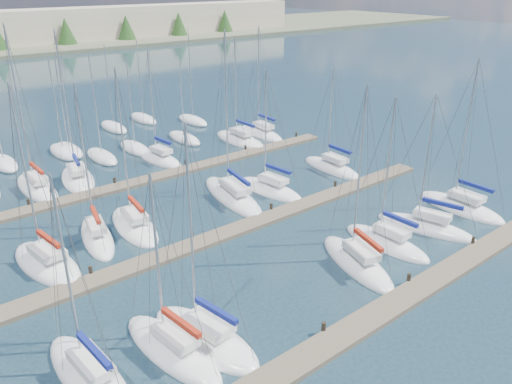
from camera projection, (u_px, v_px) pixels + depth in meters
ground at (56, 118)px, 71.51m from camera, size 400.00×400.00×0.00m
dock_near at (380, 313)px, 30.01m from camera, size 44.00×1.93×1.10m
dock_mid at (240, 228)px, 40.02m from camera, size 44.00×1.93×1.10m
dock_far at (156, 177)px, 50.02m from camera, size 44.00×1.93×1.10m
sailboat_p at (160, 159)px, 54.88m from camera, size 3.14×7.64×12.79m
sailboat_q at (240, 140)px, 61.29m from camera, size 3.41×9.11×12.95m
sailboat_h at (47, 263)px, 35.09m from camera, size 4.10×8.39×13.52m
sailboat_f at (426, 227)px, 40.12m from camera, size 4.36×8.34×11.66m
sailboat_e at (386, 243)px, 37.78m from camera, size 2.58×7.48×12.01m
sailboat_i at (97, 237)px, 38.61m from camera, size 3.78×7.93×12.68m
sailboat_g at (461, 207)px, 43.58m from camera, size 3.01×8.15×13.53m
sailboat_m at (332, 168)px, 52.40m from camera, size 2.84×8.04×11.23m
sailboat_k at (233, 196)px, 45.74m from camera, size 4.66×10.76×15.50m
sailboat_o at (78, 179)px, 49.61m from camera, size 4.56×8.58×15.15m
sailboat_j at (135, 226)px, 40.34m from camera, size 3.81×8.27×13.43m
sailboat_b at (172, 349)px, 27.04m from camera, size 3.31×8.07×11.02m
sailboat_n at (37, 188)px, 47.50m from camera, size 2.73×8.90×15.82m
sailboat_a at (90, 377)px, 25.20m from camera, size 3.05×8.32×11.79m
sailboat_d at (357, 262)px, 35.19m from camera, size 4.78×8.53×13.37m
sailboat_l at (270, 189)px, 47.14m from camera, size 3.37×8.10×12.07m
sailboat_r at (262, 133)px, 63.80m from camera, size 3.23×8.77×14.02m
sailboat_c at (205, 338)px, 27.90m from camera, size 4.20×8.26×13.20m
distant_boats at (65, 150)px, 57.30m from camera, size 36.93×20.75×13.30m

